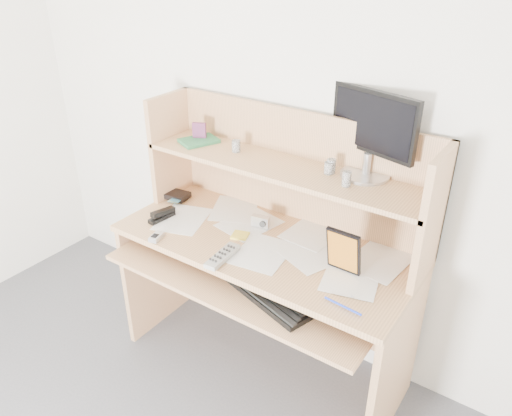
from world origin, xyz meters
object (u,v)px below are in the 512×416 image
Objects in this scene: desk at (273,244)px; keyboard at (267,290)px; tv_remote at (222,256)px; monitor at (372,131)px; game_case at (344,251)px.

keyboard is (0.15, -0.28, -0.03)m from desk.
tv_remote reaches higher than keyboard.
keyboard is at bearing -97.74° from monitor.
game_case is 0.50× the size of monitor.
tv_remote is 1.00× the size of game_case.
game_case is at bearing 18.30° from tv_remote.
monitor is at bearing 28.19° from desk.
game_case is (0.40, -0.10, 0.16)m from desk.
game_case is at bearing -64.39° from monitor.
tv_remote is 0.50× the size of monitor.
desk is at bearing 72.48° from tv_remote.
keyboard is 0.37m from game_case.
game_case reaches higher than tv_remote.
game_case is (0.47, 0.20, 0.09)m from tv_remote.
monitor reaches higher than tv_remote.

